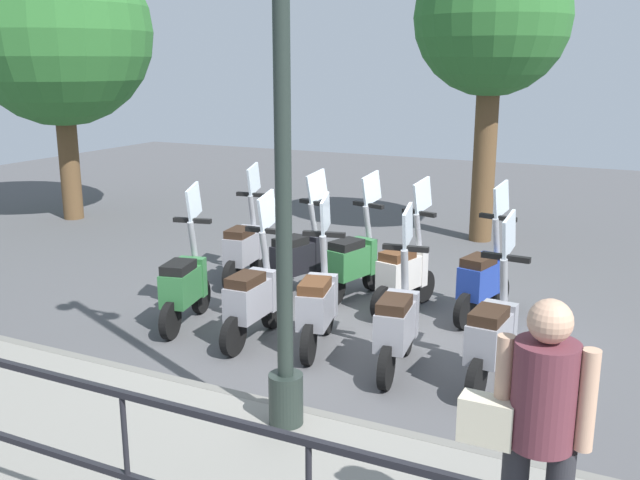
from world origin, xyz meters
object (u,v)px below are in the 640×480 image
Objects in this scene: scooter_far_3 at (299,257)px; scooter_far_1 at (404,271)px; scooter_near_4 at (185,284)px; scooter_far_0 at (483,278)px; lamp_post_near at (283,153)px; pedestrian_with_bag at (537,425)px; scooter_far_2 at (354,260)px; tree_distant at (492,20)px; scooter_near_3 at (253,297)px; scooter_far_4 at (245,247)px; tree_large at (58,33)px; scooter_near_0 at (492,335)px; scooter_near_2 at (318,303)px; scooter_near_1 at (397,322)px.

scooter_far_1 is at bearing -74.71° from scooter_far_3.
scooter_far_0 is at bearing -73.00° from scooter_near_4.
pedestrian_with_bag is (-0.96, -1.97, -1.14)m from lamp_post_near.
scooter_near_4 is 2.11m from scooter_far_2.
scooter_near_4 is at bearing 52.37° from lamp_post_near.
tree_distant reaches higher than scooter_near_4.
scooter_far_1 is at bearing -65.95° from scooter_near_4.
scooter_near_3 is at bearing 38.23° from lamp_post_near.
tree_distant reaches higher than pedestrian_with_bag.
scooter_far_2 is at bearing -95.79° from scooter_far_4.
scooter_near_3 is at bearing -120.92° from tree_large.
scooter_far_0 is 1.60m from scooter_far_2.
scooter_near_3 is (2.58, 3.24, -0.60)m from pedestrian_with_bag.
scooter_far_4 is (4.29, 4.41, -0.60)m from pedestrian_with_bag.
scooter_near_0 is at bearing -121.71° from scooter_far_4.
tree_large is at bearing 49.21° from scooter_near_2.
pedestrian_with_bag is at bearing -131.89° from scooter_far_2.
scooter_near_0 is 3.15m from scooter_far_3.
scooter_near_2 is at bearing -137.50° from scooter_far_4.
pedestrian_with_bag is 4.96m from scooter_near_4.
tree_large reaches higher than scooter_near_3.
scooter_far_0 is at bearing -76.35° from scooter_far_2.
tree_large is 3.24× the size of scooter_near_0.
tree_distant reaches higher than scooter_far_3.
scooter_far_4 is at bearing 50.48° from scooter_near_1.
scooter_far_2 is at bearing 102.18° from scooter_far_0.
scooter_near_3 is 1.00× the size of scooter_far_4.
scooter_near_2 is at bearing 175.86° from tree_distant.
scooter_near_0 is at bearing -123.71° from scooter_far_1.
tree_distant is 4.72m from scooter_far_2.
tree_distant is at bearing -1.64° from scooter_near_1.
scooter_near_1 is at bearing -174.42° from tree_distant.
scooter_near_2 is 0.70m from scooter_near_3.
lamp_post_near is 2.69m from scooter_near_3.
scooter_far_3 is (1.51, -0.61, 0.00)m from scooter_near_4.
scooter_far_2 is 0.69m from scooter_far_3.
scooter_far_1 is (3.18, 0.19, -1.74)m from lamp_post_near.
pedestrian_with_bag is at bearing -164.63° from tree_distant.
scooter_near_0 is 2.68m from scooter_far_2.
tree_large is at bearing 87.97° from scooter_far_2.
scooter_near_4 is 1.63m from scooter_far_3.
scooter_near_1 is 1.00× the size of scooter_near_2.
scooter_near_1 is at bearing -105.15° from scooter_near_4.
pedestrian_with_bag reaches higher than scooter_near_2.
scooter_far_0 is (1.75, -0.38, 0.00)m from scooter_near_1.
scooter_far_3 is at bearing -105.29° from scooter_far_4.
scooter_near_0 is at bearing -114.67° from scooter_far_2.
scooter_near_4 is at bearing -124.61° from tree_large.
lamp_post_near reaches higher than scooter_far_1.
scooter_near_0 is at bearing -91.78° from scooter_near_1.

